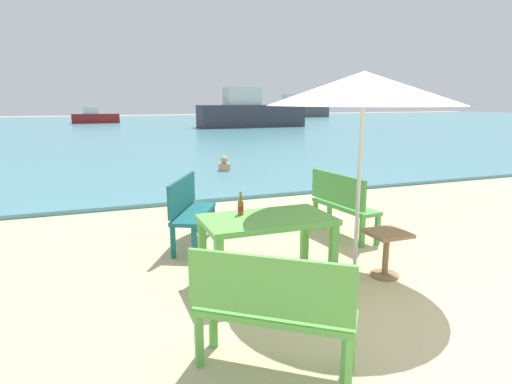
{
  "coord_description": "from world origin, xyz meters",
  "views": [
    {
      "loc": [
        -2.93,
        -3.1,
        2.0
      ],
      "look_at": [
        -0.62,
        3.0,
        0.6
      ],
      "focal_mm": 30.13,
      "sensor_mm": 36.0,
      "label": 1
    }
  ],
  "objects_px": {
    "bench_teal_center": "(189,207)",
    "bench_green_left": "(272,306)",
    "beer_bottle_amber": "(241,206)",
    "bench_green_right": "(342,201)",
    "picnic_table_green": "(267,227)",
    "patio_umbrella": "(364,89)",
    "side_table_wood": "(386,247)",
    "boat_tanker": "(95,117)",
    "boat_barge": "(250,113)",
    "swimmer_person": "(224,165)",
    "boat_cargo_ship": "(297,109)"
  },
  "relations": [
    {
      "from": "picnic_table_green",
      "to": "patio_umbrella",
      "type": "xyz_separation_m",
      "value": [
        1.06,
        -0.14,
        1.47
      ]
    },
    {
      "from": "bench_green_left",
      "to": "boat_cargo_ship",
      "type": "xyz_separation_m",
      "value": [
        21.49,
        43.29,
        0.48
      ]
    },
    {
      "from": "boat_barge",
      "to": "picnic_table_green",
      "type": "bearing_deg",
      "value": -109.6
    },
    {
      "from": "beer_bottle_amber",
      "to": "boat_tanker",
      "type": "xyz_separation_m",
      "value": [
        -1.13,
        35.43,
        -0.27
      ]
    },
    {
      "from": "beer_bottle_amber",
      "to": "boat_cargo_ship",
      "type": "xyz_separation_m",
      "value": [
        21.15,
        41.58,
        0.17
      ]
    },
    {
      "from": "bench_green_right",
      "to": "beer_bottle_amber",
      "type": "bearing_deg",
      "value": -152.72
    },
    {
      "from": "boat_tanker",
      "to": "boat_cargo_ship",
      "type": "distance_m",
      "value": 23.11
    },
    {
      "from": "bench_teal_center",
      "to": "bench_green_left",
      "type": "height_order",
      "value": "same"
    },
    {
      "from": "patio_umbrella",
      "to": "beer_bottle_amber",
      "type": "bearing_deg",
      "value": 165.47
    },
    {
      "from": "boat_tanker",
      "to": "swimmer_person",
      "type": "bearing_deg",
      "value": -83.89
    },
    {
      "from": "boat_barge",
      "to": "patio_umbrella",
      "type": "bearing_deg",
      "value": -107.41
    },
    {
      "from": "picnic_table_green",
      "to": "patio_umbrella",
      "type": "distance_m",
      "value": 1.81
    },
    {
      "from": "beer_bottle_amber",
      "to": "bench_green_right",
      "type": "xyz_separation_m",
      "value": [
        1.91,
        0.99,
        -0.31
      ]
    },
    {
      "from": "swimmer_person",
      "to": "boat_barge",
      "type": "distance_m",
      "value": 20.11
    },
    {
      "from": "boat_tanker",
      "to": "bench_teal_center",
      "type": "bearing_deg",
      "value": -88.58
    },
    {
      "from": "bench_green_right",
      "to": "boat_cargo_ship",
      "type": "relative_size",
      "value": 0.17
    },
    {
      "from": "side_table_wood",
      "to": "boat_cargo_ship",
      "type": "xyz_separation_m",
      "value": [
        19.57,
        42.1,
        0.67
      ]
    },
    {
      "from": "bench_teal_center",
      "to": "bench_green_right",
      "type": "xyz_separation_m",
      "value": [
        2.2,
        -0.42,
        0.0
      ]
    },
    {
      "from": "bench_teal_center",
      "to": "bench_green_right",
      "type": "height_order",
      "value": "same"
    },
    {
      "from": "boat_tanker",
      "to": "boat_barge",
      "type": "height_order",
      "value": "boat_barge"
    },
    {
      "from": "beer_bottle_amber",
      "to": "patio_umbrella",
      "type": "relative_size",
      "value": 0.12
    },
    {
      "from": "bench_teal_center",
      "to": "boat_tanker",
      "type": "relative_size",
      "value": 0.32
    },
    {
      "from": "bench_green_right",
      "to": "boat_cargo_ship",
      "type": "height_order",
      "value": "boat_cargo_ship"
    },
    {
      "from": "side_table_wood",
      "to": "bench_green_left",
      "type": "distance_m",
      "value": 2.27
    },
    {
      "from": "side_table_wood",
      "to": "boat_tanker",
      "type": "distance_m",
      "value": 36.05
    },
    {
      "from": "beer_bottle_amber",
      "to": "bench_green_right",
      "type": "relative_size",
      "value": 0.21
    },
    {
      "from": "boat_barge",
      "to": "boat_cargo_ship",
      "type": "relative_size",
      "value": 1.08
    },
    {
      "from": "patio_umbrella",
      "to": "boat_cargo_ship",
      "type": "bearing_deg",
      "value": 64.65
    },
    {
      "from": "bench_green_right",
      "to": "swimmer_person",
      "type": "relative_size",
      "value": 3.01
    },
    {
      "from": "swimmer_person",
      "to": "boat_cargo_ship",
      "type": "xyz_separation_m",
      "value": [
        19.24,
        34.55,
        0.78
      ]
    },
    {
      "from": "bench_green_left",
      "to": "boat_tanker",
      "type": "distance_m",
      "value": 37.15
    },
    {
      "from": "bench_green_right",
      "to": "boat_tanker",
      "type": "xyz_separation_m",
      "value": [
        -3.04,
        34.44,
        0.04
      ]
    },
    {
      "from": "bench_teal_center",
      "to": "swimmer_person",
      "type": "bearing_deg",
      "value": 68.72
    },
    {
      "from": "picnic_table_green",
      "to": "boat_barge",
      "type": "height_order",
      "value": "boat_barge"
    },
    {
      "from": "picnic_table_green",
      "to": "bench_teal_center",
      "type": "bearing_deg",
      "value": 107.84
    },
    {
      "from": "patio_umbrella",
      "to": "bench_green_left",
      "type": "relative_size",
      "value": 1.96
    },
    {
      "from": "picnic_table_green",
      "to": "bench_green_left",
      "type": "xyz_separation_m",
      "value": [
        -0.58,
        -1.51,
        -0.11
      ]
    },
    {
      "from": "boat_barge",
      "to": "swimmer_person",
      "type": "bearing_deg",
      "value": -112.01
    },
    {
      "from": "patio_umbrella",
      "to": "side_table_wood",
      "type": "bearing_deg",
      "value": -31.99
    },
    {
      "from": "side_table_wood",
      "to": "patio_umbrella",
      "type": "bearing_deg",
      "value": 148.01
    },
    {
      "from": "picnic_table_green",
      "to": "beer_bottle_amber",
      "type": "distance_m",
      "value": 0.37
    },
    {
      "from": "picnic_table_green",
      "to": "beer_bottle_amber",
      "type": "xyz_separation_m",
      "value": [
        -0.23,
        0.2,
        0.2
      ]
    },
    {
      "from": "beer_bottle_amber",
      "to": "picnic_table_green",
      "type": "bearing_deg",
      "value": -40.15
    },
    {
      "from": "picnic_table_green",
      "to": "bench_green_right",
      "type": "bearing_deg",
      "value": 35.14
    },
    {
      "from": "picnic_table_green",
      "to": "bench_teal_center",
      "type": "distance_m",
      "value": 1.68
    },
    {
      "from": "side_table_wood",
      "to": "boat_tanker",
      "type": "relative_size",
      "value": 0.14
    },
    {
      "from": "picnic_table_green",
      "to": "bench_green_right",
      "type": "height_order",
      "value": "bench_green_right"
    },
    {
      "from": "side_table_wood",
      "to": "boat_cargo_ship",
      "type": "relative_size",
      "value": 0.08
    },
    {
      "from": "picnic_table_green",
      "to": "boat_cargo_ship",
      "type": "xyz_separation_m",
      "value": [
        20.91,
        41.78,
        0.37
      ]
    },
    {
      "from": "beer_bottle_amber",
      "to": "side_table_wood",
      "type": "distance_m",
      "value": 1.73
    }
  ]
}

